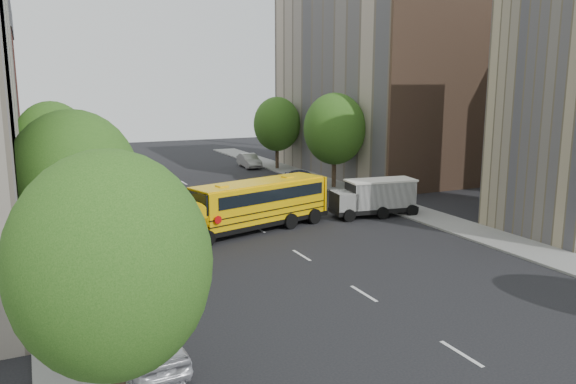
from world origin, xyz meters
TOP-DOWN VIEW (x-y plane):
  - ground at (0.00, 0.00)m, footprint 120.00×120.00m
  - sidewalk_left at (-11.50, 5.00)m, footprint 3.00×80.00m
  - sidewalk_right at (11.50, 5.00)m, footprint 3.00×80.00m
  - lane_markings at (0.00, 10.00)m, footprint 0.15×64.00m
  - building_right_far at (18.00, 20.00)m, footprint 10.00×22.00m
  - building_right_sidewall at (18.00, 9.00)m, footprint 10.10×0.30m
  - street_tree_0 at (-11.00, -14.00)m, footprint 4.80×4.80m
  - street_tree_1 at (-11.00, -4.00)m, footprint 5.12×5.12m
  - street_tree_2 at (-11.00, 14.00)m, footprint 4.99×4.99m
  - street_tree_4 at (11.00, 14.00)m, footprint 5.25×5.25m
  - street_tree_5 at (11.00, 26.00)m, footprint 4.86×4.86m
  - school_bus at (-0.73, 3.78)m, footprint 11.12×5.31m
  - safari_truck at (8.42, 3.91)m, footprint 6.04×2.84m
  - parked_car_0 at (-9.60, -10.19)m, footprint 2.12×4.65m
  - parked_car_1 at (-8.80, 10.00)m, footprint 2.12×4.87m
  - parked_car_2 at (-9.60, 22.11)m, footprint 2.63×5.67m
  - parked_car_4 at (8.80, 15.60)m, footprint 2.01×4.49m
  - parked_car_5 at (8.80, 28.40)m, footprint 1.78×4.50m

SIDE VIEW (x-z plane):
  - ground at x=0.00m, z-range 0.00..0.00m
  - lane_markings at x=0.00m, z-range 0.00..0.01m
  - sidewalk_left at x=-11.50m, z-range 0.00..0.12m
  - sidewalk_right at x=11.50m, z-range 0.00..0.12m
  - parked_car_5 at x=8.80m, z-range 0.00..1.46m
  - parked_car_4 at x=8.80m, z-range 0.00..1.50m
  - parked_car_0 at x=-9.60m, z-range 0.00..1.55m
  - parked_car_1 at x=-8.80m, z-range 0.00..1.56m
  - parked_car_2 at x=-9.60m, z-range 0.00..1.57m
  - safari_truck at x=8.42m, z-range 0.07..2.56m
  - school_bus at x=-0.73m, z-range 0.18..3.25m
  - street_tree_0 at x=-11.00m, z-range 0.94..8.35m
  - street_tree_5 at x=11.00m, z-range 0.95..8.46m
  - street_tree_2 at x=-11.00m, z-range 0.97..8.68m
  - street_tree_1 at x=-11.00m, z-range 1.00..8.90m
  - street_tree_4 at x=11.00m, z-range 1.02..9.13m
  - building_right_far at x=18.00m, z-range 0.00..18.00m
  - building_right_sidewall at x=18.00m, z-range 0.00..18.00m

